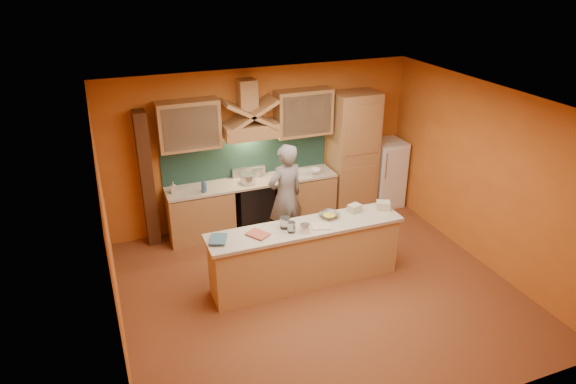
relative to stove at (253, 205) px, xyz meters
name	(u,v)px	position (x,y,z in m)	size (l,w,h in m)	color
floor	(319,291)	(0.30, -2.20, -0.45)	(5.50, 5.00, 0.01)	brown
ceiling	(325,104)	(0.30, -2.20, 2.35)	(5.50, 5.00, 0.01)	white
wall_back	(263,147)	(0.30, 0.30, 0.95)	(5.50, 0.02, 2.80)	#C76B27
wall_front	(433,314)	(0.30, -4.70, 0.95)	(5.50, 0.02, 2.80)	#C76B27
wall_left	(109,243)	(-2.45, -2.20, 0.95)	(0.02, 5.00, 2.80)	#C76B27
wall_right	(485,176)	(3.05, -2.20, 0.95)	(0.02, 5.00, 2.80)	#C76B27
base_cabinet_left	(200,215)	(-0.95, 0.00, -0.02)	(1.10, 0.60, 0.86)	#B08150
base_cabinet_right	(302,197)	(0.95, 0.00, -0.02)	(1.10, 0.60, 0.86)	#B08150
counter_top	(252,182)	(0.00, 0.00, 0.45)	(3.00, 0.62, 0.04)	beige
stove	(253,205)	(0.00, 0.00, 0.00)	(0.60, 0.58, 0.90)	black
backsplash	(247,157)	(0.00, 0.28, 0.80)	(3.00, 0.03, 0.70)	#17342F
range_hood	(250,130)	(0.00, 0.05, 1.37)	(0.92, 0.50, 0.24)	#B08150
hood_chimney	(247,94)	(0.00, 0.15, 1.95)	(0.30, 0.30, 0.50)	#B08150
upper_cabinet_left	(189,125)	(-1.00, 0.12, 1.55)	(1.00, 0.35, 0.80)	#B08150
upper_cabinet_right	(303,112)	(1.00, 0.12, 1.55)	(1.00, 0.35, 0.80)	#B08150
pantry_column	(353,154)	(1.95, 0.00, 0.70)	(0.80, 0.60, 2.30)	#B08150
fridge	(386,173)	(2.70, 0.00, 0.20)	(0.58, 0.60, 1.30)	white
trim_column_left	(147,180)	(-1.75, 0.15, 0.70)	(0.20, 0.30, 2.30)	#472816
island_body	(305,256)	(0.20, -1.90, -0.01)	(2.80, 0.55, 0.88)	tan
island_top	(306,228)	(0.20, -1.90, 0.47)	(2.90, 0.62, 0.05)	beige
person	(286,196)	(0.32, -0.77, 0.45)	(0.65, 0.43, 1.80)	gray
pot_large	(248,180)	(-0.10, -0.07, 0.53)	(0.26, 0.26, 0.16)	silver
pot_small	(257,173)	(0.14, 0.17, 0.52)	(0.18, 0.18, 0.14)	#B3B2B9
soap_bottle_a	(174,188)	(-1.36, -0.03, 0.57)	(0.09, 0.09, 0.20)	beige
soap_bottle_b	(204,185)	(-0.89, -0.16, 0.59)	(0.09, 0.10, 0.25)	#305984
bowl_back	(314,171)	(1.15, -0.07, 0.50)	(0.22, 0.22, 0.07)	white
dish_rack	(304,173)	(0.93, -0.11, 0.52)	(0.27, 0.21, 0.10)	white
book_lower	(253,238)	(-0.62, -1.96, 0.51)	(0.22, 0.29, 0.03)	#B95642
book_upper	(210,239)	(-1.18, -1.83, 0.53)	(0.22, 0.30, 0.02)	#3B6482
jar_large	(285,223)	(-0.10, -1.84, 0.58)	(0.15, 0.15, 0.16)	silver
jar_small	(291,227)	(-0.06, -1.99, 0.57)	(0.11, 0.11, 0.16)	silver
kitchen_scale	(305,229)	(0.12, -2.04, 0.54)	(0.11, 0.11, 0.09)	white
mixing_bowl	(329,215)	(0.63, -1.77, 0.53)	(0.28, 0.28, 0.07)	white
cloth	(321,226)	(0.39, -2.00, 0.50)	(0.26, 0.20, 0.02)	beige
grocery_bag_a	(355,208)	(1.06, -1.75, 0.55)	(0.18, 0.14, 0.12)	beige
grocery_bag_b	(383,205)	(1.51, -1.82, 0.56)	(0.20, 0.16, 0.12)	beige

